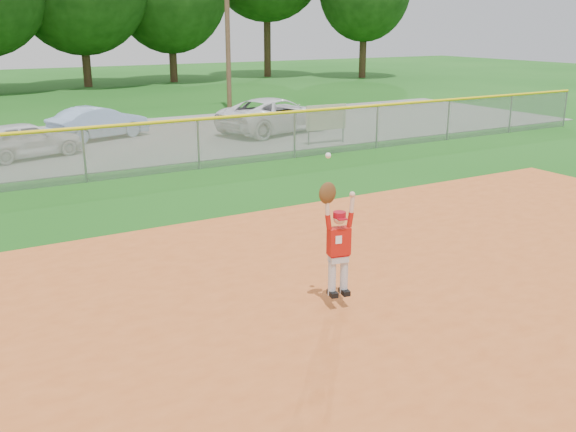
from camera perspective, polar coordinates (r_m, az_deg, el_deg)
The scene contains 10 objects.
ground at distance 9.52m, azimuth -3.12°, elevation -9.46°, with size 120.00×120.00×0.00m, color #164E11.
clay_infield at distance 7.32m, azimuth 8.27°, elevation -18.22°, with size 24.00×16.00×0.04m, color #BD5622.
parking_strip at distance 24.30m, azimuth -20.76°, elevation 5.74°, with size 44.00×10.00×0.03m, color slate.
car_white_a at distance 22.34m, azimuth -22.32°, elevation 6.29°, with size 1.41×3.50×1.19m, color silver.
car_blue at distance 25.24m, azimuth -16.47°, elevation 7.96°, with size 1.29×3.70×1.22m, color #88A6CB.
car_white_b at distance 25.74m, azimuth -1.09°, elevation 8.96°, with size 2.28×4.94×1.37m, color silver.
sponsor_sign at distance 23.23m, azimuth 3.42°, elevation 8.66°, with size 1.61×0.15×1.43m.
outfield_fence at distance 18.34m, azimuth -17.69°, elevation 5.53°, with size 40.06×0.10×1.55m.
power_lines at distance 30.02m, azimuth -21.88°, elevation 16.51°, with size 19.40×0.24×9.00m.
ballplayer at distance 9.53m, azimuth 4.39°, elevation -2.12°, with size 0.59×0.30×2.20m.
Camera 1 is at (-3.85, -7.62, 4.20)m, focal length 40.00 mm.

